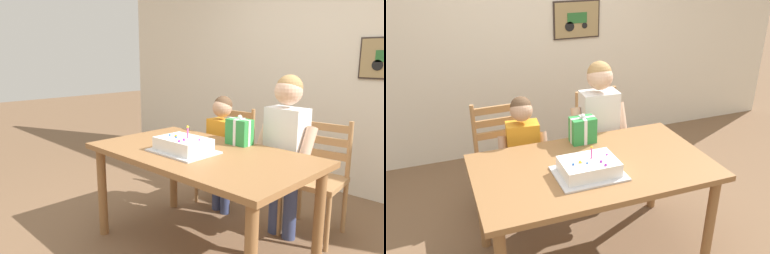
% 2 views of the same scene
% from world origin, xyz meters
% --- Properties ---
extents(ground_plane, '(20.00, 20.00, 0.00)m').
position_xyz_m(ground_plane, '(0.00, 0.00, 0.00)').
color(ground_plane, brown).
extents(back_wall, '(6.40, 0.11, 2.60)m').
position_xyz_m(back_wall, '(0.00, 1.91, 1.30)').
color(back_wall, silver).
rests_on(back_wall, ground).
extents(dining_table, '(1.60, 0.92, 0.76)m').
position_xyz_m(dining_table, '(0.00, 0.00, 0.66)').
color(dining_table, olive).
rests_on(dining_table, ground).
extents(birthday_cake, '(0.44, 0.34, 0.19)m').
position_xyz_m(birthday_cake, '(-0.08, -0.10, 0.80)').
color(birthday_cake, silver).
rests_on(birthday_cake, dining_table).
extents(gift_box_red_large, '(0.19, 0.13, 0.23)m').
position_xyz_m(gift_box_red_large, '(0.06, 0.35, 0.85)').
color(gift_box_red_large, '#2D8E42').
rests_on(gift_box_red_large, dining_table).
extents(chair_left, '(0.44, 0.44, 0.92)m').
position_xyz_m(chair_left, '(-0.46, 0.85, 0.47)').
color(chair_left, '#A87A4C').
rests_on(chair_left, ground).
extents(chair_right, '(0.46, 0.46, 0.92)m').
position_xyz_m(chair_right, '(0.46, 0.85, 0.47)').
color(chair_right, '#A87A4C').
rests_on(chair_right, ground).
extents(child_older, '(0.47, 0.27, 1.28)m').
position_xyz_m(child_older, '(0.31, 0.61, 0.78)').
color(child_older, '#38426B').
rests_on(child_older, ground).
extents(child_younger, '(0.40, 0.24, 1.07)m').
position_xyz_m(child_younger, '(-0.33, 0.61, 0.65)').
color(child_younger, '#38426B').
rests_on(child_younger, ground).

